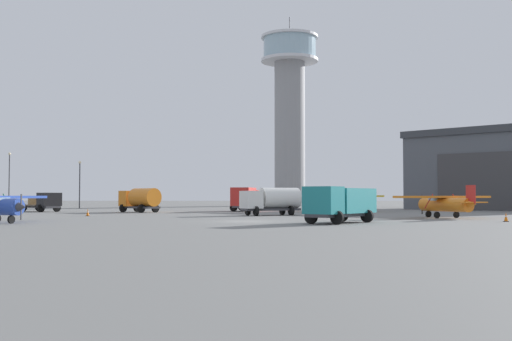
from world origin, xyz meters
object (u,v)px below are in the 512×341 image
(truck_box_teal, at_px, (341,202))
(truck_box_red, at_px, (245,198))
(airplane_orange, at_px, (446,203))
(truck_flatbed_black, at_px, (44,202))
(truck_fuel_tanker_orange, at_px, (140,199))
(airplane_yellow, at_px, (342,201))
(light_post_east, at_px, (80,180))
(control_tower, at_px, (290,103))
(traffic_cone_near_right, at_px, (506,217))
(traffic_cone_near_left, at_px, (88,212))
(light_post_west, at_px, (9,175))
(truck_fuel_tanker_white, at_px, (272,200))

(truck_box_teal, xyz_separation_m, truck_box_red, (-9.84, 35.19, 0.19))
(airplane_orange, height_order, truck_box_red, truck_box_red)
(truck_flatbed_black, relative_size, truck_fuel_tanker_orange, 1.18)
(airplane_yellow, distance_m, light_post_east, 44.30)
(truck_box_red, bearing_deg, control_tower, 1.80)
(truck_fuel_tanker_orange, bearing_deg, traffic_cone_near_right, -175.49)
(truck_fuel_tanker_orange, height_order, traffic_cone_near_left, truck_fuel_tanker_orange)
(truck_box_teal, height_order, truck_flatbed_black, truck_box_teal)
(light_post_west, bearing_deg, airplane_orange, -35.76)
(airplane_yellow, height_order, truck_box_red, truck_box_red)
(truck_fuel_tanker_orange, bearing_deg, airplane_yellow, -131.26)
(truck_fuel_tanker_white, bearing_deg, airplane_yellow, -148.18)
(airplane_orange, bearing_deg, truck_fuel_tanker_white, 39.95)
(airplane_yellow, relative_size, traffic_cone_near_right, 14.15)
(control_tower, height_order, traffic_cone_near_left, control_tower)
(truck_fuel_tanker_orange, height_order, light_post_east, light_post_east)
(airplane_orange, height_order, truck_fuel_tanker_orange, airplane_orange)
(control_tower, bearing_deg, truck_fuel_tanker_orange, -108.92)
(airplane_yellow, distance_m, light_post_west, 58.59)
(truck_flatbed_black, distance_m, light_post_east, 20.43)
(control_tower, relative_size, truck_fuel_tanker_orange, 6.65)
(airplane_yellow, distance_m, traffic_cone_near_right, 31.35)
(airplane_orange, bearing_deg, airplane_yellow, -6.33)
(light_post_west, distance_m, traffic_cone_near_left, 48.85)
(truck_flatbed_black, bearing_deg, traffic_cone_near_left, -15.85)
(truck_fuel_tanker_white, height_order, light_post_east, light_post_east)
(truck_flatbed_black, bearing_deg, airplane_orange, 16.05)
(light_post_east, bearing_deg, traffic_cone_near_left, -69.77)
(control_tower, bearing_deg, truck_fuel_tanker_white, -91.51)
(airplane_orange, bearing_deg, light_post_east, 24.20)
(truck_fuel_tanker_white, xyz_separation_m, traffic_cone_near_right, (19.03, -15.04, -1.26))
(airplane_yellow, height_order, light_post_west, light_post_west)
(truck_fuel_tanker_orange, relative_size, light_post_west, 0.63)
(airplane_yellow, bearing_deg, truck_fuel_tanker_white, -32.67)
(light_post_east, relative_size, traffic_cone_near_right, 10.40)
(truck_fuel_tanker_orange, bearing_deg, airplane_orange, -168.30)
(control_tower, distance_m, airplane_orange, 75.52)
(truck_flatbed_black, bearing_deg, control_tower, 98.31)
(airplane_orange, distance_m, truck_fuel_tanker_white, 17.77)
(truck_box_red, xyz_separation_m, traffic_cone_near_right, (23.07, -31.96, -1.39))
(control_tower, bearing_deg, traffic_cone_near_left, -106.67)
(light_post_west, bearing_deg, light_post_east, -18.11)
(truck_fuel_tanker_white, bearing_deg, traffic_cone_near_right, 113.84)
(airplane_orange, bearing_deg, truck_fuel_tanker_orange, 35.15)
(traffic_cone_near_left, bearing_deg, truck_fuel_tanker_orange, 82.26)
(control_tower, distance_m, truck_box_red, 51.45)
(truck_box_red, height_order, traffic_cone_near_left, truck_box_red)
(airplane_orange, bearing_deg, traffic_cone_near_left, 57.50)
(truck_fuel_tanker_white, xyz_separation_m, light_post_west, (-45.40, 37.16, 3.89))
(airplane_orange, height_order, light_post_east, light_post_east)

